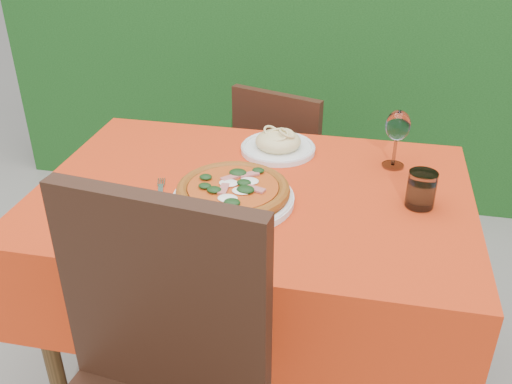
% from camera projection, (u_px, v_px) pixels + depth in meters
% --- Properties ---
extents(ground, '(60.00, 60.00, 0.00)m').
position_uv_depth(ground, '(253.00, 371.00, 2.04)').
color(ground, '#67635E').
rests_on(ground, ground).
extents(hedge, '(3.20, 0.55, 1.78)m').
position_uv_depth(hedge, '(316.00, 15.00, 2.91)').
color(hedge, black).
rests_on(hedge, ground).
extents(dining_table, '(1.26, 0.86, 0.75)m').
position_uv_depth(dining_table, '(253.00, 232.00, 1.74)').
color(dining_table, '#442D16').
rests_on(dining_table, ground).
extents(chair_far, '(0.47, 0.47, 0.83)m').
position_uv_depth(chair_far, '(285.00, 167.00, 2.39)').
color(chair_far, black).
rests_on(chair_far, ground).
extents(pizza_plate, '(0.41, 0.41, 0.06)m').
position_uv_depth(pizza_plate, '(233.00, 193.00, 1.59)').
color(pizza_plate, silver).
rests_on(pizza_plate, dining_table).
extents(pasta_plate, '(0.25, 0.25, 0.07)m').
position_uv_depth(pasta_plate, '(278.00, 144.00, 1.88)').
color(pasta_plate, silver).
rests_on(pasta_plate, dining_table).
extents(water_glass, '(0.08, 0.08, 0.10)m').
position_uv_depth(water_glass, '(421.00, 191.00, 1.56)').
color(water_glass, silver).
rests_on(water_glass, dining_table).
extents(wine_glass, '(0.08, 0.08, 0.19)m').
position_uv_depth(wine_glass, '(398.00, 128.00, 1.73)').
color(wine_glass, silver).
rests_on(wine_glass, dining_table).
extents(fork, '(0.08, 0.20, 0.01)m').
position_uv_depth(fork, '(160.00, 197.00, 1.62)').
color(fork, silver).
rests_on(fork, dining_table).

